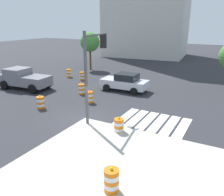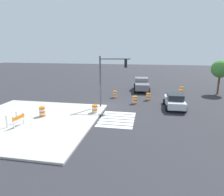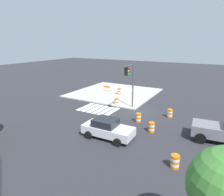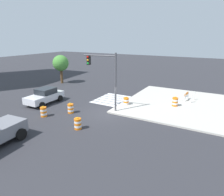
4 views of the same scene
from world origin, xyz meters
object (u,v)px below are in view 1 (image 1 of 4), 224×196
Objects in this scene: traffic_barrel_lane_center at (119,126)px; street_tree_streetside_near at (90,42)px; sports_car at (125,82)px; traffic_barrel_on_sidewalk at (111,180)px; traffic_barrel_median_near at (82,76)px; traffic_barrel_near_corner at (90,97)px; traffic_barrel_crosswalk_end at (81,89)px; pickup_truck at (23,78)px; traffic_barrel_median_far at (40,103)px; traffic_light_pole at (94,60)px; traffic_barrel_far_curb at (69,73)px.

street_tree_streetside_near is at bearing 128.15° from traffic_barrel_lane_center.
sports_car is 13.88m from traffic_barrel_on_sidewalk.
traffic_barrel_on_sidewalk is (11.40, -14.21, 0.15)m from traffic_barrel_median_near.
traffic_barrel_near_corner is 2.46m from traffic_barrel_crosswalk_end.
sports_car is 4.25× the size of traffic_barrel_on_sidewalk.
pickup_truck is at bearing -92.49° from street_tree_streetside_near.
traffic_barrel_near_corner is (-0.98, -4.41, -0.36)m from sports_car.
traffic_barrel_median_near is 13.43m from traffic_barrel_lane_center.
traffic_barrel_on_sidewalk is at bearing -66.26° from traffic_barrel_lane_center.
street_tree_streetside_near reaches higher than traffic_barrel_crosswalk_end.
traffic_barrel_on_sidewalk is at bearing -66.58° from sports_car.
traffic_barrel_near_corner and traffic_barrel_lane_center have the same top height.
traffic_barrel_median_far is 1.00× the size of traffic_barrel_lane_center.
traffic_light_pole is 16.89m from street_tree_streetside_near.
traffic_barrel_far_curb is (-8.05, 1.94, -0.36)m from sports_car.
traffic_barrel_lane_center is at bearing -66.76° from sports_car.
street_tree_streetside_near is at bearing 94.10° from traffic_barrel_far_curb.
traffic_barrel_crosswalk_end is 6.67m from traffic_light_pole.
pickup_truck is 11.27m from street_tree_streetside_near.
traffic_barrel_median_near is at bearing 128.72° from traffic_barrel_on_sidewalk.
traffic_barrel_on_sidewalk is 0.19× the size of traffic_light_pole.
sports_car reaches higher than traffic_barrel_near_corner.
street_tree_streetside_near reaches higher than traffic_barrel_median_far.
traffic_barrel_far_curb is 1.00× the size of traffic_barrel_lane_center.
sports_car reaches higher than traffic_barrel_median_far.
traffic_barrel_lane_center is 0.19× the size of traffic_light_pole.
traffic_barrel_far_curb and traffic_barrel_lane_center have the same top height.
sports_car reaches higher than traffic_barrel_far_curb.
traffic_light_pole reaches higher than traffic_barrel_on_sidewalk.
sports_car is at bearing -13.58° from traffic_barrel_far_curb.
traffic_barrel_median_far is 6.99m from traffic_barrel_lane_center.
traffic_barrel_median_near is at bearing -12.05° from traffic_barrel_far_curb.
traffic_light_pole is at bearing -50.42° from traffic_barrel_near_corner.
traffic_barrel_on_sidewalk is at bearing -54.81° from street_tree_streetside_near.
traffic_barrel_median_near is (3.01, 5.42, -0.52)m from pickup_truck.
sports_car is at bearing 64.58° from traffic_barrel_median_far.
traffic_barrel_median_near is 6.84m from street_tree_streetside_near.
sports_car is 0.82× the size of pickup_truck.
pickup_truck is at bearing 176.59° from traffic_barrel_near_corner.
traffic_barrel_on_sidewalk is at bearing -51.28° from traffic_barrel_median_near.
traffic_barrel_far_curb is at bearing 132.74° from traffic_barrel_on_sidewalk.
pickup_truck is 5.18× the size of traffic_barrel_lane_center.
traffic_barrel_crosswalk_end and traffic_barrel_far_curb have the same top height.
traffic_barrel_median_far is at bearing -63.30° from traffic_barrel_far_curb.
street_tree_streetside_near reaches higher than pickup_truck.
traffic_barrel_median_near is at bearing -65.44° from street_tree_streetside_near.
street_tree_streetside_near reaches higher than traffic_barrel_on_sidewalk.
traffic_barrel_near_corner is at bearing 127.96° from traffic_barrel_on_sidewalk.
traffic_barrel_median_far and traffic_barrel_lane_center have the same top height.
traffic_barrel_median_far is 1.00× the size of traffic_barrel_on_sidewalk.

